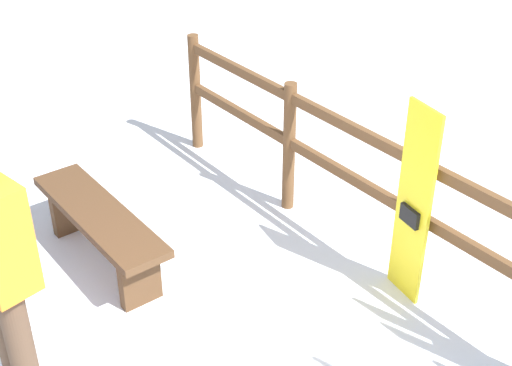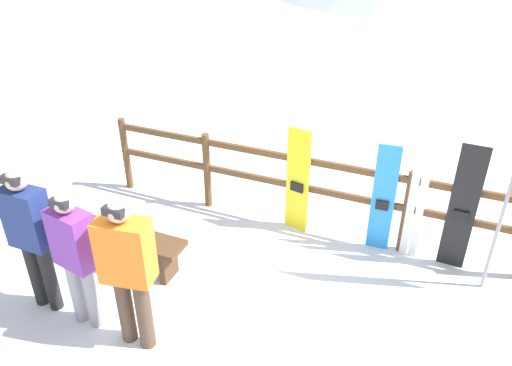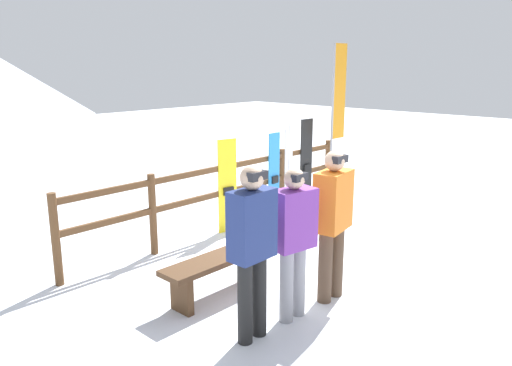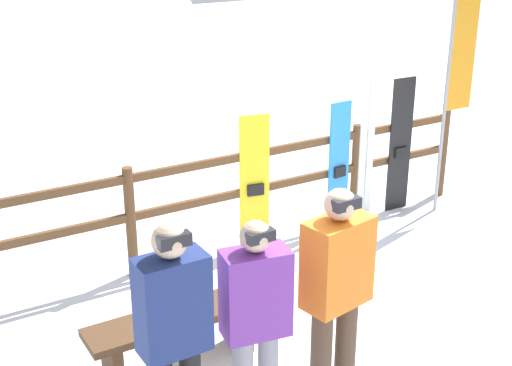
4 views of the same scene
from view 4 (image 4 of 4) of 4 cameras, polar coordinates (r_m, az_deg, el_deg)
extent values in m
plane|color=white|center=(6.13, 9.57, -11.92)|extent=(40.00, 40.00, 0.00)
cylinder|color=brown|center=(6.81, -9.99, -3.13)|extent=(0.10, 0.10, 1.10)
cylinder|color=brown|center=(7.33, -0.26, -0.97)|extent=(0.10, 0.10, 1.10)
cylinder|color=brown|center=(8.05, 7.95, 0.88)|extent=(0.10, 0.10, 1.10)
cylinder|color=brown|center=(8.90, 14.71, 2.39)|extent=(0.10, 0.10, 1.10)
cube|color=brown|center=(7.31, -0.26, -0.57)|extent=(5.33, 0.05, 0.08)
cube|color=brown|center=(7.18, -0.27, 2.28)|extent=(5.33, 0.05, 0.08)
cube|color=#4C331E|center=(5.51, -6.22, -10.60)|extent=(1.44, 0.36, 0.06)
cube|color=#4C331E|center=(5.48, -11.40, -14.03)|extent=(0.08, 0.29, 0.40)
cube|color=#4C331E|center=(5.83, -1.24, -11.14)|extent=(0.08, 0.29, 0.40)
cylinder|color=#4C3828|center=(5.13, 5.23, -13.69)|extent=(0.15, 0.15, 0.79)
cylinder|color=#4C3828|center=(5.24, 7.17, -12.95)|extent=(0.15, 0.15, 0.79)
cube|color=orange|center=(4.81, 6.54, -6.34)|extent=(0.51, 0.34, 0.63)
sphere|color=#D8B293|center=(4.63, 6.76, -1.71)|extent=(0.21, 0.21, 0.21)
cube|color=black|center=(4.58, 7.26, -1.67)|extent=(0.19, 0.08, 0.08)
cube|color=navy|center=(4.32, -6.67, -9.66)|extent=(0.43, 0.24, 0.63)
sphere|color=#D8B293|center=(4.12, -6.92, -4.58)|extent=(0.22, 0.22, 0.22)
cube|color=black|center=(4.06, -6.56, -4.59)|extent=(0.19, 0.08, 0.08)
cube|color=#723399|center=(4.56, -0.04, -8.80)|extent=(0.46, 0.31, 0.59)
sphere|color=#D8B293|center=(4.37, -0.04, -4.29)|extent=(0.20, 0.20, 0.20)
cube|color=black|center=(4.31, 0.38, -4.29)|extent=(0.18, 0.07, 0.07)
cube|color=yellow|center=(7.22, -0.13, 0.04)|extent=(0.32, 0.08, 1.42)
cube|color=black|center=(7.23, -0.02, -0.55)|extent=(0.18, 0.06, 0.12)
cube|color=#288CE0|center=(7.79, 6.64, 1.45)|extent=(0.27, 0.04, 1.41)
cube|color=black|center=(7.79, 6.73, 0.90)|extent=(0.15, 0.04, 0.12)
cube|color=white|center=(7.95, 8.51, 2.43)|extent=(0.09, 0.02, 1.58)
cube|color=white|center=(8.01, 9.10, 2.55)|extent=(0.09, 0.02, 1.58)
cube|color=black|center=(8.29, 11.45, 2.98)|extent=(0.30, 0.03, 1.57)
cube|color=black|center=(8.30, 11.54, 2.41)|extent=(0.17, 0.04, 0.12)
cylinder|color=#99999E|center=(8.18, 14.98, 7.09)|extent=(0.04, 0.04, 2.84)
cube|color=orange|center=(8.21, 16.39, 11.27)|extent=(0.36, 0.01, 1.65)
camera|label=1|loc=(6.41, 36.93, 16.55)|focal=50.00mm
camera|label=2|loc=(5.11, 56.20, 17.86)|focal=35.00mm
camera|label=3|loc=(1.87, -91.15, -28.81)|focal=35.00mm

